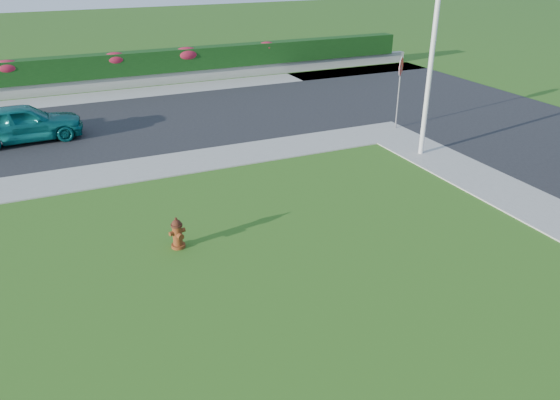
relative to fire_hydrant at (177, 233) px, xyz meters
name	(u,v)px	position (x,y,z in m)	size (l,w,h in m)	color
ground	(346,307)	(2.42, -3.67, -0.37)	(120.00, 120.00, 0.00)	black
street_far	(41,135)	(-2.58, 10.33, -0.35)	(26.00, 8.00, 0.04)	black
sidewalk_far	(12,189)	(-3.58, 5.33, -0.35)	(24.00, 2.00, 0.04)	gray
curb_corner	(385,132)	(9.42, 5.33, -0.35)	(2.00, 2.00, 0.04)	gray
sidewalk_beyond	(126,94)	(1.42, 15.33, -0.35)	(34.00, 2.00, 0.04)	gray
retaining_wall	(120,82)	(1.42, 16.83, -0.07)	(34.00, 0.40, 0.60)	gray
hedge	(117,64)	(1.42, 16.93, 0.78)	(32.00, 0.90, 1.10)	black
fire_hydrant	(177,233)	(0.00, 0.00, 0.00)	(0.40, 0.38, 0.77)	#521E0C
sedan_teal	(23,123)	(-3.08, 9.75, 0.36)	(1.62, 4.02, 1.37)	#0C605F
utility_pole	(432,58)	(9.18, 2.83, 2.89)	(0.16, 0.16, 6.52)	silver
stop_sign	(400,75)	(10.09, 5.58, 1.71)	(0.56, 0.53, 2.77)	slate
flower_clump_c	(7,67)	(-3.49, 16.83, 1.07)	(1.31, 0.84, 0.65)	#A51C35
flower_clump_d	(115,59)	(1.33, 16.83, 1.08)	(1.28, 0.82, 0.64)	#A51C35
flower_clump_e	(187,54)	(4.93, 16.83, 1.05)	(1.41, 0.91, 0.71)	#A51C35
flower_clump_f	(267,47)	(9.41, 16.83, 1.11)	(1.11, 0.71, 0.55)	#A51C35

